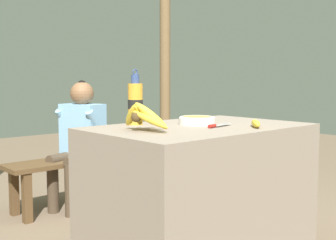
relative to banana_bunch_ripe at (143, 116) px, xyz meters
name	(u,v)px	position (x,y,z in m)	size (l,w,h in m)	color
market_counter	(200,197)	(0.37, -0.03, -0.47)	(1.19, 0.76, 0.80)	gray
banana_bunch_ripe	(143,116)	(0.00, 0.00, 0.00)	(0.20, 0.32, 0.15)	#4C381E
serving_bowl	(197,120)	(0.40, 0.03, -0.05)	(0.20, 0.20, 0.05)	white
water_bottle	(135,103)	(0.14, 0.25, 0.05)	(0.08, 0.08, 0.31)	gold
loose_banana_front	(256,123)	(0.54, -0.27, -0.05)	(0.16, 0.16, 0.04)	gold
knife	(216,125)	(0.38, -0.14, -0.06)	(0.20, 0.06, 0.02)	#BCBCC1
wooden_bench	(88,164)	(0.55, 1.44, -0.53)	(1.38, 0.32, 0.41)	brown
seated_vendor	(79,135)	(0.44, 1.40, -0.27)	(0.46, 0.43, 1.04)	#473828
banana_bunch_green	(128,144)	(0.97, 1.44, -0.40)	(0.18, 0.30, 0.13)	#4C381E
support_post_far	(165,74)	(1.73, 1.80, 0.25)	(0.11, 0.11, 2.23)	brown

